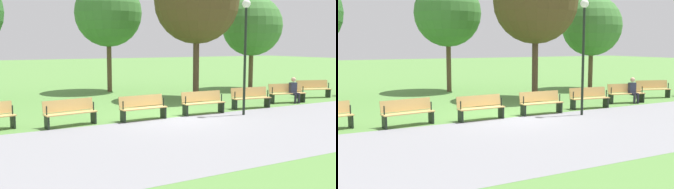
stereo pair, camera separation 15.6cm
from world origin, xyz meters
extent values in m
plane|color=#54843D|center=(0.00, 0.00, 0.00)|extent=(120.00, 120.00, 0.00)
cube|color=gray|center=(0.00, 3.10, 0.00)|extent=(32.79, 6.15, 0.01)
cube|color=tan|center=(-8.96, -1.34, 0.45)|extent=(1.81, 0.94, 0.04)
cube|color=tan|center=(-9.02, -1.53, 0.69)|extent=(1.71, 0.62, 0.40)
cube|color=black|center=(-9.75, -1.10, 0.21)|extent=(0.17, 0.38, 0.43)
cylinder|color=black|center=(-9.74, -1.08, 0.61)|extent=(0.05, 0.05, 0.30)
cube|color=black|center=(-8.18, -1.58, 0.21)|extent=(0.17, 0.38, 0.43)
cylinder|color=black|center=(-8.17, -1.56, 0.61)|extent=(0.05, 0.05, 0.30)
cube|color=tan|center=(-6.45, -0.69, 0.45)|extent=(1.81, 0.80, 0.04)
cube|color=tan|center=(-6.49, -0.88, 0.69)|extent=(1.74, 0.47, 0.40)
cube|color=black|center=(-7.25, -0.51, 0.21)|extent=(0.14, 0.38, 0.43)
cylinder|color=black|center=(-7.25, -0.49, 0.61)|extent=(0.05, 0.05, 0.30)
cube|color=black|center=(-5.65, -0.86, 0.21)|extent=(0.14, 0.38, 0.43)
cylinder|color=black|center=(-5.64, -0.84, 0.61)|extent=(0.05, 0.05, 0.30)
cube|color=tan|center=(-3.89, -0.25, 0.45)|extent=(1.80, 0.66, 0.04)
cube|color=tan|center=(-3.91, -0.45, 0.69)|extent=(1.76, 0.33, 0.40)
cube|color=black|center=(-4.70, -0.14, 0.21)|extent=(0.11, 0.38, 0.43)
cylinder|color=black|center=(-4.70, -0.12, 0.61)|extent=(0.05, 0.05, 0.30)
cube|color=black|center=(-3.07, -0.35, 0.21)|extent=(0.11, 0.38, 0.43)
cylinder|color=black|center=(-3.07, -0.33, 0.61)|extent=(0.05, 0.05, 0.30)
cube|color=tan|center=(-1.30, -0.03, 0.45)|extent=(1.78, 0.51, 0.04)
cube|color=tan|center=(-1.31, -0.23, 0.69)|extent=(1.76, 0.18, 0.40)
cube|color=black|center=(-2.12, 0.01, 0.21)|extent=(0.08, 0.38, 0.43)
cylinder|color=black|center=(-2.12, 0.03, 0.61)|extent=(0.05, 0.05, 0.30)
cube|color=black|center=(-0.48, -0.06, 0.21)|extent=(0.08, 0.38, 0.43)
cylinder|color=black|center=(-0.48, -0.04, 0.61)|extent=(0.05, 0.05, 0.30)
cube|color=tan|center=(1.30, -0.03, 0.45)|extent=(1.78, 0.51, 0.04)
cube|color=tan|center=(1.31, -0.23, 0.69)|extent=(1.76, 0.18, 0.40)
cube|color=black|center=(0.48, -0.06, 0.21)|extent=(0.08, 0.38, 0.43)
cylinder|color=black|center=(0.48, -0.04, 0.61)|extent=(0.05, 0.05, 0.30)
cube|color=black|center=(2.12, 0.01, 0.21)|extent=(0.08, 0.38, 0.43)
cylinder|color=black|center=(2.12, 0.03, 0.61)|extent=(0.05, 0.05, 0.30)
cube|color=tan|center=(3.89, -0.25, 0.45)|extent=(1.80, 0.66, 0.04)
cube|color=tan|center=(3.91, -0.45, 0.69)|extent=(1.76, 0.33, 0.40)
cube|color=black|center=(3.07, -0.35, 0.21)|extent=(0.11, 0.38, 0.43)
cylinder|color=black|center=(3.07, -0.33, 0.61)|extent=(0.05, 0.05, 0.30)
cube|color=black|center=(4.70, -0.14, 0.21)|extent=(0.11, 0.38, 0.43)
cylinder|color=black|center=(4.70, -0.12, 0.61)|extent=(0.05, 0.05, 0.30)
cube|color=black|center=(5.65, -0.86, 0.21)|extent=(0.14, 0.38, 0.43)
cylinder|color=black|center=(5.64, -0.84, 0.61)|extent=(0.05, 0.05, 0.30)
cube|color=#2D3347|center=(-6.75, -0.64, 0.70)|extent=(0.35, 0.26, 0.50)
sphere|color=tan|center=(-6.74, -0.62, 1.09)|extent=(0.22, 0.22, 0.22)
cylinder|color=#23232D|center=(-6.80, -0.45, 0.43)|extent=(0.20, 0.38, 0.13)
cylinder|color=#23232D|center=(-6.76, -0.27, 0.21)|extent=(0.13, 0.13, 0.43)
cylinder|color=#23232D|center=(-6.62, -0.49, 0.43)|extent=(0.20, 0.38, 0.13)
cylinder|color=#23232D|center=(-6.58, -0.31, 0.21)|extent=(0.13, 0.13, 0.43)
cylinder|color=brown|center=(-8.72, -6.01, 1.33)|extent=(0.27, 0.27, 2.67)
sphere|color=#3D7533|center=(-8.72, -6.01, 3.84)|extent=(3.62, 3.62, 3.62)
cylinder|color=#4C3828|center=(-3.37, -3.84, 1.74)|extent=(0.30, 0.30, 3.48)
sphere|color=#4C3D1E|center=(-3.37, -3.84, 4.84)|extent=(4.18, 4.18, 4.18)
cylinder|color=brown|center=(-0.67, -8.94, 1.63)|extent=(0.27, 0.27, 3.25)
sphere|color=#3D7533|center=(-0.67, -8.94, 4.50)|extent=(3.83, 3.83, 3.83)
cylinder|color=black|center=(-2.59, 0.84, 2.06)|extent=(0.10, 0.10, 4.12)
sphere|color=white|center=(-2.59, 0.84, 4.26)|extent=(0.32, 0.32, 0.32)
camera|label=1|loc=(7.22, 12.71, 2.74)|focal=42.03mm
camera|label=2|loc=(7.08, 12.78, 2.74)|focal=42.03mm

